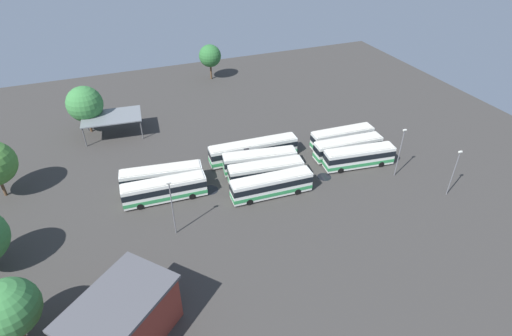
{
  "coord_description": "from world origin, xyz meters",
  "views": [
    {
      "loc": [
        -20.62,
        -48.98,
        37.63
      ],
      "look_at": [
        -1.11,
        0.49,
        1.5
      ],
      "focal_mm": 28.41,
      "sensor_mm": 36.0,
      "label": 1
    }
  ],
  "objects_px": {
    "bus_row0_slot1": "(165,190)",
    "bus_row0_slot2": "(162,177)",
    "lamp_post_mid_lot": "(454,171)",
    "maintenance_shelter": "(112,117)",
    "tree_west_edge": "(85,104)",
    "bus_row1_slot2": "(260,161)",
    "tree_east_edge": "(210,56)",
    "depot_building": "(122,321)",
    "bus_row1_slot0": "(272,185)",
    "bus_row2_slot3": "(342,137)",
    "bus_row2_slot2": "(348,147)",
    "tree_northeast": "(9,309)",
    "bus_row1_slot1": "(266,172)",
    "lamp_post_far_corner": "(400,151)",
    "lamp_post_near_entrance": "(172,206)",
    "bus_row2_slot1": "(359,157)",
    "bus_row1_slot3": "(253,150)"
  },
  "relations": [
    {
      "from": "bus_row1_slot0",
      "to": "depot_building",
      "type": "relative_size",
      "value": 0.98
    },
    {
      "from": "bus_row0_slot1",
      "to": "lamp_post_mid_lot",
      "type": "bearing_deg",
      "value": -19.84
    },
    {
      "from": "bus_row1_slot0",
      "to": "bus_row2_slot3",
      "type": "relative_size",
      "value": 1.09
    },
    {
      "from": "bus_row0_slot2",
      "to": "tree_northeast",
      "type": "bearing_deg",
      "value": -131.16
    },
    {
      "from": "bus_row1_slot0",
      "to": "bus_row0_slot1",
      "type": "bearing_deg",
      "value": 162.39
    },
    {
      "from": "lamp_post_mid_lot",
      "to": "maintenance_shelter",
      "type": "bearing_deg",
      "value": 140.16
    },
    {
      "from": "bus_row2_slot1",
      "to": "depot_building",
      "type": "height_order",
      "value": "depot_building"
    },
    {
      "from": "tree_northeast",
      "to": "bus_row2_slot2",
      "type": "bearing_deg",
      "value": 19.81
    },
    {
      "from": "bus_row2_slot2",
      "to": "tree_west_edge",
      "type": "bearing_deg",
      "value": 147.74
    },
    {
      "from": "bus_row1_slot1",
      "to": "lamp_post_far_corner",
      "type": "bearing_deg",
      "value": -16.88
    },
    {
      "from": "bus_row2_slot1",
      "to": "bus_row2_slot3",
      "type": "bearing_deg",
      "value": 83.14
    },
    {
      "from": "bus_row1_slot2",
      "to": "bus_row2_slot2",
      "type": "xyz_separation_m",
      "value": [
        15.56,
        -1.65,
        0.0
      ]
    },
    {
      "from": "bus_row0_slot2",
      "to": "bus_row0_slot1",
      "type": "bearing_deg",
      "value": -94.16
    },
    {
      "from": "tree_east_edge",
      "to": "depot_building",
      "type": "bearing_deg",
      "value": -113.26
    },
    {
      "from": "bus_row1_slot0",
      "to": "lamp_post_near_entrance",
      "type": "height_order",
      "value": "lamp_post_near_entrance"
    },
    {
      "from": "bus_row0_slot2",
      "to": "tree_west_edge",
      "type": "bearing_deg",
      "value": 112.61
    },
    {
      "from": "bus_row0_slot1",
      "to": "bus_row0_slot2",
      "type": "bearing_deg",
      "value": 85.84
    },
    {
      "from": "lamp_post_far_corner",
      "to": "tree_northeast",
      "type": "relative_size",
      "value": 1.07
    },
    {
      "from": "bus_row2_slot1",
      "to": "tree_west_edge",
      "type": "bearing_deg",
      "value": 144.65
    },
    {
      "from": "bus_row1_slot1",
      "to": "bus_row1_slot3",
      "type": "xyz_separation_m",
      "value": [
        0.49,
        6.75,
        0.0
      ]
    },
    {
      "from": "lamp_post_mid_lot",
      "to": "bus_row1_slot0",
      "type": "bearing_deg",
      "value": 158.83
    },
    {
      "from": "bus_row1_slot1",
      "to": "lamp_post_mid_lot",
      "type": "distance_m",
      "value": 27.52
    },
    {
      "from": "bus_row2_slot1",
      "to": "maintenance_shelter",
      "type": "xyz_separation_m",
      "value": [
        -36.53,
        25.86,
        1.88
      ]
    },
    {
      "from": "bus_row0_slot2",
      "to": "bus_row2_slot2",
      "type": "bearing_deg",
      "value": -5.48
    },
    {
      "from": "maintenance_shelter",
      "to": "lamp_post_mid_lot",
      "type": "height_order",
      "value": "lamp_post_mid_lot"
    },
    {
      "from": "bus_row0_slot2",
      "to": "maintenance_shelter",
      "type": "xyz_separation_m",
      "value": [
        -5.31,
        19.64,
        1.88
      ]
    },
    {
      "from": "lamp_post_near_entrance",
      "to": "tree_northeast",
      "type": "distance_m",
      "value": 20.22
    },
    {
      "from": "bus_row2_slot1",
      "to": "tree_east_edge",
      "type": "relative_size",
      "value": 1.44
    },
    {
      "from": "bus_row2_slot2",
      "to": "lamp_post_far_corner",
      "type": "relative_size",
      "value": 1.44
    },
    {
      "from": "tree_northeast",
      "to": "tree_west_edge",
      "type": "relative_size",
      "value": 0.87
    },
    {
      "from": "bus_row0_slot1",
      "to": "bus_row2_slot3",
      "type": "bearing_deg",
      "value": 6.56
    },
    {
      "from": "bus_row1_slot0",
      "to": "lamp_post_near_entrance",
      "type": "xyz_separation_m",
      "value": [
        -15.12,
        -2.88,
        2.8
      ]
    },
    {
      "from": "lamp_post_near_entrance",
      "to": "bus_row0_slot1",
      "type": "bearing_deg",
      "value": 88.91
    },
    {
      "from": "bus_row0_slot1",
      "to": "depot_building",
      "type": "relative_size",
      "value": 0.97
    },
    {
      "from": "bus_row1_slot0",
      "to": "lamp_post_mid_lot",
      "type": "bearing_deg",
      "value": -21.17
    },
    {
      "from": "tree_east_edge",
      "to": "lamp_post_far_corner",
      "type": "bearing_deg",
      "value": -72.56
    },
    {
      "from": "lamp_post_mid_lot",
      "to": "tree_west_edge",
      "type": "xyz_separation_m",
      "value": [
        -48.81,
        40.27,
        1.47
      ]
    },
    {
      "from": "bus_row1_slot2",
      "to": "lamp_post_mid_lot",
      "type": "height_order",
      "value": "lamp_post_mid_lot"
    },
    {
      "from": "maintenance_shelter",
      "to": "tree_east_edge",
      "type": "relative_size",
      "value": 1.33
    },
    {
      "from": "maintenance_shelter",
      "to": "tree_east_edge",
      "type": "distance_m",
      "value": 31.9
    },
    {
      "from": "bus_row0_slot2",
      "to": "tree_east_edge",
      "type": "height_order",
      "value": "tree_east_edge"
    },
    {
      "from": "bus_row0_slot2",
      "to": "lamp_post_near_entrance",
      "type": "xyz_separation_m",
      "value": [
        -0.39,
        -10.99,
        2.8
      ]
    },
    {
      "from": "bus_row0_slot2",
      "to": "bus_row1_slot3",
      "type": "distance_m",
      "value": 15.91
    },
    {
      "from": "bus_row2_slot3",
      "to": "lamp_post_near_entrance",
      "type": "distance_m",
      "value": 34.43
    },
    {
      "from": "bus_row0_slot2",
      "to": "bus_row2_slot2",
      "type": "height_order",
      "value": "same"
    },
    {
      "from": "bus_row0_slot1",
      "to": "bus_row0_slot2",
      "type": "xyz_separation_m",
      "value": [
        0.24,
        3.36,
        0.0
      ]
    },
    {
      "from": "bus_row0_slot1",
      "to": "lamp_post_mid_lot",
      "type": "xyz_separation_m",
      "value": [
        39.64,
        -14.31,
        2.42
      ]
    },
    {
      "from": "bus_row0_slot1",
      "to": "bus_row1_slot2",
      "type": "relative_size",
      "value": 1.02
    },
    {
      "from": "bus_row2_slot1",
      "to": "tree_east_edge",
      "type": "bearing_deg",
      "value": 104.45
    },
    {
      "from": "bus_row1_slot3",
      "to": "tree_east_edge",
      "type": "distance_m",
      "value": 38.01
    }
  ]
}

